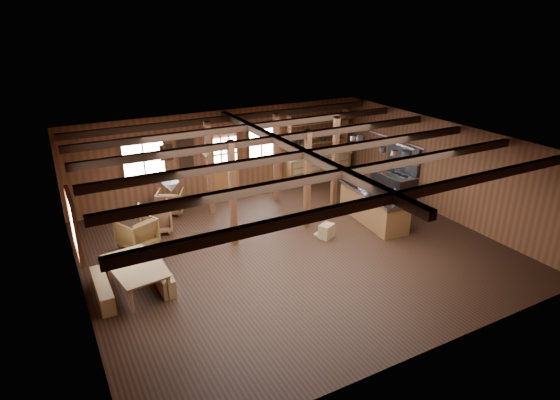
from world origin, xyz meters
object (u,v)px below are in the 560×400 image
at_px(dining_table, 138,277).
at_px(armchair_c, 155,218).
at_px(kitchen_island, 373,206).
at_px(armchair_b, 171,202).
at_px(armchair_a, 137,232).
at_px(commercial_range, 395,181).

distance_m(dining_table, armchair_c, 2.96).
xyz_separation_m(kitchen_island, armchair_b, (-4.99, 3.37, -0.12)).
xyz_separation_m(kitchen_island, armchair_c, (-5.72, 2.33, -0.09)).
relative_size(armchair_b, armchair_c, 0.90).
xyz_separation_m(dining_table, armchair_a, (0.45, 2.09, 0.08)).
relative_size(kitchen_island, dining_table, 1.46).
bearing_deg(armchair_b, kitchen_island, 172.62).
distance_m(kitchen_island, armchair_c, 6.18).
height_order(armchair_b, armchair_c, armchair_c).
relative_size(kitchen_island, armchair_a, 3.04).
distance_m(kitchen_island, armchair_a, 6.58).
bearing_deg(commercial_range, armchair_b, 161.33).
relative_size(kitchen_island, armchair_c, 2.98).
bearing_deg(dining_table, armchair_a, -20.68).
bearing_deg(commercial_range, dining_table, -169.98).
height_order(commercial_range, dining_table, commercial_range).
distance_m(armchair_b, armchair_c, 1.27).
bearing_deg(kitchen_island, armchair_c, 163.11).
bearing_deg(armchair_a, kitchen_island, 140.51).
relative_size(dining_table, armchair_a, 2.08).
relative_size(commercial_range, dining_table, 1.05).
distance_m(kitchen_island, dining_table, 6.83).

